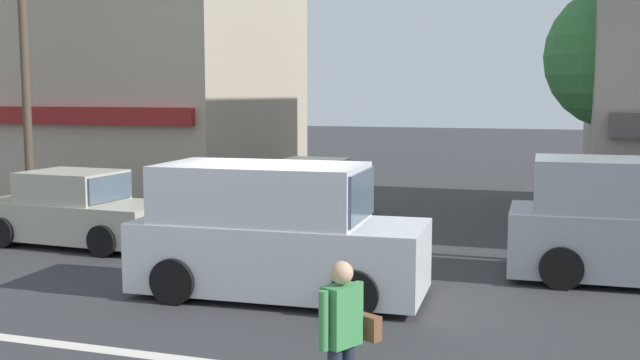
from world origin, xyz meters
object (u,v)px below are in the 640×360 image
(utility_pole_near_left, at_px, (25,65))
(van_approaching_near, at_px, (274,233))
(sedan_waiting_far, at_px, (77,212))
(sedan_crossing_center, at_px, (312,194))
(street_tree, at_px, (619,57))
(pedestrian_foreground_with_bag, at_px, (343,335))
(traffic_light_mast, at_px, (626,41))

(utility_pole_near_left, height_order, van_approaching_near, utility_pole_near_left)
(sedan_waiting_far, bearing_deg, sedan_crossing_center, 47.77)
(sedan_crossing_center, relative_size, van_approaching_near, 0.88)
(utility_pole_near_left, distance_m, sedan_waiting_far, 5.40)
(street_tree, relative_size, pedestrian_foreground_with_bag, 3.45)
(street_tree, height_order, traffic_light_mast, traffic_light_mast)
(sedan_waiting_far, xyz_separation_m, pedestrian_foreground_with_bag, (7.97, -6.83, 0.24))
(street_tree, distance_m, utility_pole_near_left, 14.60)
(traffic_light_mast, bearing_deg, van_approaching_near, -143.13)
(sedan_crossing_center, relative_size, sedan_waiting_far, 0.98)
(utility_pole_near_left, distance_m, pedestrian_foreground_with_bag, 15.12)
(street_tree, distance_m, sedan_crossing_center, 7.93)
(van_approaching_near, distance_m, sedan_waiting_far, 6.07)
(sedan_waiting_far, bearing_deg, van_approaching_near, -24.02)
(van_approaching_near, bearing_deg, pedestrian_foreground_with_bag, -60.83)
(street_tree, xyz_separation_m, van_approaching_near, (-5.47, -7.64, -3.05))
(traffic_light_mast, relative_size, sedan_waiting_far, 1.48)
(pedestrian_foreground_with_bag, bearing_deg, traffic_light_mast, 70.77)
(street_tree, relative_size, utility_pole_near_left, 0.76)
(traffic_light_mast, distance_m, sedan_waiting_far, 11.54)
(utility_pole_near_left, relative_size, sedan_crossing_center, 1.85)
(street_tree, bearing_deg, sedan_waiting_far, -154.84)
(pedestrian_foreground_with_bag, bearing_deg, utility_pole_near_left, 140.04)
(traffic_light_mast, xyz_separation_m, sedan_waiting_far, (-10.90, -1.55, -3.46))
(van_approaching_near, bearing_deg, sedan_crossing_center, 103.84)
(utility_pole_near_left, xyz_separation_m, van_approaching_near, (8.92, -5.15, -2.94))
(van_approaching_near, height_order, sedan_waiting_far, van_approaching_near)
(street_tree, height_order, van_approaching_near, street_tree)
(traffic_light_mast, xyz_separation_m, sedan_crossing_center, (-7.02, 2.72, -3.46))
(utility_pole_near_left, height_order, sedan_waiting_far, utility_pole_near_left)
(traffic_light_mast, bearing_deg, street_tree, 88.28)
(pedestrian_foreground_with_bag, bearing_deg, van_approaching_near, 119.17)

